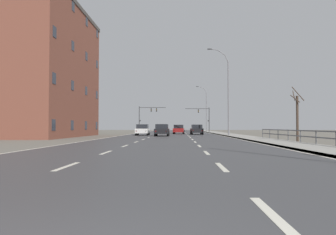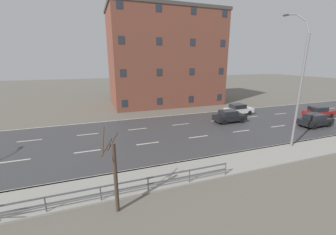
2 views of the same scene
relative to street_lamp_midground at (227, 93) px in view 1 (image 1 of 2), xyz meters
name	(u,v)px [view 1 (image 1 of 2)]	position (x,y,z in m)	size (l,w,h in m)	color
ground_plane	(172,135)	(-7.42, 6.87, -5.72)	(160.00, 160.00, 0.12)	#666056
road_asphalt_strip	(173,133)	(-7.42, 18.87, -5.65)	(14.00, 120.00, 0.03)	#3D3D3F
sidewalk_right	(218,133)	(1.01, 18.87, -5.60)	(3.00, 120.00, 0.12)	gray
guardrail	(316,135)	(2.43, -22.17, -4.95)	(0.07, 27.14, 1.00)	#515459
street_lamp_midground	(227,93)	(0.00, 0.00, 0.00)	(2.85, 0.24, 11.64)	slate
street_lamp_distant	(206,109)	(0.02, 34.93, -0.32)	(2.54, 0.24, 10.93)	slate
traffic_signal_right	(204,116)	(-0.59, 31.36, -1.91)	(5.51, 0.36, 5.60)	#38383A
traffic_signal_left	(146,114)	(-13.75, 30.52, -1.58)	(6.09, 0.36, 5.83)	#38383A
car_far_left	(197,129)	(-3.59, 8.07, -4.86)	(1.95, 4.16, 1.57)	black
car_mid_centre	(162,130)	(-8.58, -0.53, -4.86)	(1.88, 4.12, 1.57)	black
car_distant	(179,129)	(-6.39, 12.54, -4.86)	(2.02, 4.19, 1.57)	maroon
car_near_left	(143,130)	(-11.53, 3.20, -4.86)	(1.88, 4.12, 1.57)	silver
brick_building	(39,71)	(-23.47, -3.90, 2.38)	(10.23, 19.39, 16.07)	brown
bare_tree_mid	(297,116)	(3.44, -16.00, -3.57)	(0.97, 0.93, 4.53)	#423328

